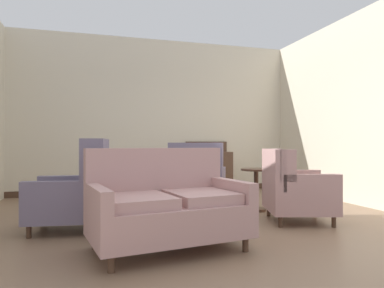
# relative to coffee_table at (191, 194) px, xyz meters

# --- Properties ---
(ground) EXTENTS (9.16, 9.16, 0.00)m
(ground) POSITION_rel_coffee_table_xyz_m (0.12, -0.17, -0.38)
(ground) COLOR #896B51
(wall_back) EXTENTS (6.19, 0.08, 3.30)m
(wall_back) POSITION_rel_coffee_table_xyz_m (0.12, 3.11, 1.27)
(wall_back) COLOR beige
(wall_back) RESTS_ON ground
(wall_right) EXTENTS (0.08, 4.58, 3.30)m
(wall_right) POSITION_rel_coffee_table_xyz_m (3.13, 0.82, 1.27)
(wall_right) COLOR beige
(wall_right) RESTS_ON ground
(baseboard_back) EXTENTS (6.03, 0.03, 0.12)m
(baseboard_back) POSITION_rel_coffee_table_xyz_m (0.12, 3.05, -0.32)
(baseboard_back) COLOR #4C3323
(baseboard_back) RESTS_ON ground
(coffee_table) EXTENTS (0.89, 0.89, 0.47)m
(coffee_table) POSITION_rel_coffee_table_xyz_m (0.00, 0.00, 0.00)
(coffee_table) COLOR #4C3323
(coffee_table) RESTS_ON ground
(porcelain_vase) EXTENTS (0.19, 0.19, 0.38)m
(porcelain_vase) POSITION_rel_coffee_table_xyz_m (0.03, -0.01, 0.25)
(porcelain_vase) COLOR #384C93
(porcelain_vase) RESTS_ON coffee_table
(settee) EXTENTS (1.61, 1.10, 0.99)m
(settee) POSITION_rel_coffee_table_xyz_m (-0.54, -1.03, 0.03)
(settee) COLOR tan
(settee) RESTS_ON ground
(armchair_far_left) EXTENTS (1.12, 1.09, 1.06)m
(armchair_far_left) POSITION_rel_coffee_table_xyz_m (0.43, 1.10, 0.06)
(armchair_far_left) COLOR slate
(armchair_far_left) RESTS_ON ground
(armchair_beside_settee) EXTENTS (0.98, 0.89, 1.10)m
(armchair_beside_settee) POSITION_rel_coffee_table_xyz_m (-1.42, 0.04, 0.06)
(armchair_beside_settee) COLOR slate
(armchair_beside_settee) RESTS_ON ground
(armchair_foreground_right) EXTENTS (1.03, 1.04, 0.97)m
(armchair_foreground_right) POSITION_rel_coffee_table_xyz_m (1.35, -0.28, 0.04)
(armchair_foreground_right) COLOR tan
(armchair_foreground_right) RESTS_ON ground
(side_table) EXTENTS (0.48, 0.48, 0.66)m
(side_table) POSITION_rel_coffee_table_xyz_m (1.21, 0.54, 0.01)
(side_table) COLOR #4C3323
(side_table) RESTS_ON ground
(sideboard) EXTENTS (0.95, 0.41, 1.09)m
(sideboard) POSITION_rel_coffee_table_xyz_m (1.21, 2.81, 0.11)
(sideboard) COLOR #4C3323
(sideboard) RESTS_ON ground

